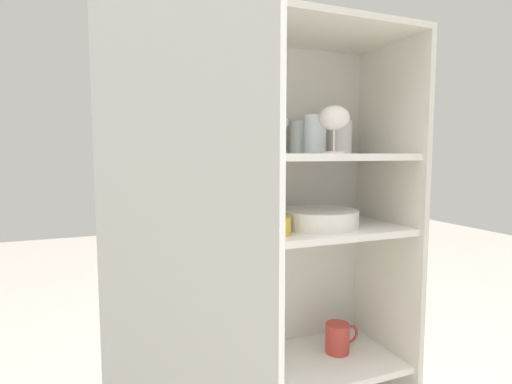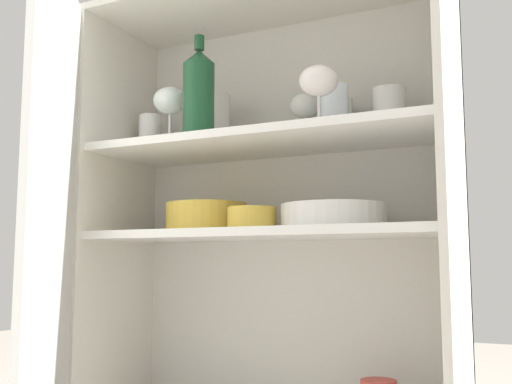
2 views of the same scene
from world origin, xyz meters
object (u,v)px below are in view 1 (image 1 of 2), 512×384
mixing_bowl_large (205,220)px  coffee_mug_primary (338,338)px  serving_bowl_small (270,224)px  plate_stack_white (319,218)px  wine_bottle (227,108)px

mixing_bowl_large → coffee_mug_primary: 0.61m
coffee_mug_primary → serving_bowl_small: bearing=-165.8°
mixing_bowl_large → coffee_mug_primary: mixing_bowl_large is taller
plate_stack_white → serving_bowl_small: size_ratio=2.06×
wine_bottle → plate_stack_white: (0.32, 0.07, -0.31)m
plate_stack_white → coffee_mug_primary: (0.09, 0.02, -0.41)m
wine_bottle → plate_stack_white: bearing=13.3°
wine_bottle → mixing_bowl_large: size_ratio=1.23×
plate_stack_white → mixing_bowl_large: 0.35m
wine_bottle → mixing_bowl_large: 0.32m
serving_bowl_small → coffee_mug_primary: size_ratio=0.97×
serving_bowl_small → mixing_bowl_large: bearing=155.6°
wine_bottle → serving_bowl_small: size_ratio=2.22×
serving_bowl_small → coffee_mug_primary: serving_bowl_small is taller
mixing_bowl_large → serving_bowl_small: mixing_bowl_large is taller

